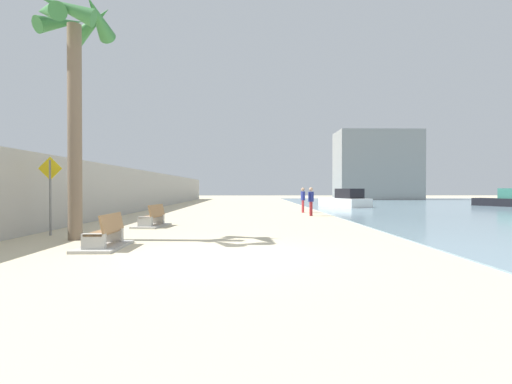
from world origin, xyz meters
name	(u,v)px	position (x,y,z in m)	size (l,w,h in m)	color
ground_plane	(238,211)	(0.00, 18.00, 0.00)	(120.00, 120.00, 0.00)	beige
seawall	(135,191)	(-7.50, 18.00, 1.52)	(0.80, 64.00, 3.04)	#ADAAA3
palm_tree	(74,57)	(-4.89, 2.83, 5.99)	(2.59, 2.73, 8.02)	#7A6651
bench_near	(105,240)	(-3.26, 1.16, 0.23)	(1.12, 2.11, 0.98)	#ADAAA3
bench_far	(152,221)	(-3.45, 7.08, 0.23)	(1.36, 2.22, 0.98)	#ADAAA3
person_walking	(311,199)	(4.64, 13.34, 1.03)	(0.40, 0.40, 1.75)	#B22D33
person_standing	(303,198)	(4.58, 16.35, 1.02)	(0.26, 0.51, 1.74)	#B22D33
boat_far_left	(345,200)	(9.48, 23.81, 0.63)	(3.92, 5.53, 1.63)	white
boat_nearest	(507,200)	(24.43, 24.13, 0.64)	(3.82, 5.36, 1.66)	black
pedestrian_sign	(50,187)	(-6.31, 4.05, 1.76)	(0.85, 0.08, 2.84)	slate
harbor_building	(377,166)	(19.94, 46.00, 5.08)	(12.00, 6.00, 10.16)	gray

